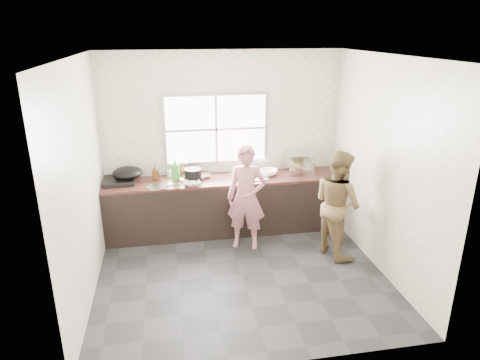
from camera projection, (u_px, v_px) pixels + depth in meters
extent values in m
cube|color=#262629|center=(241.00, 274.00, 5.50)|extent=(3.60, 3.20, 0.01)
cube|color=silver|center=(241.00, 56.00, 4.59)|extent=(3.60, 3.20, 0.01)
cube|color=beige|center=(223.00, 141.00, 6.53)|extent=(3.60, 0.01, 2.70)
cube|color=beige|center=(82.00, 184.00, 4.75)|extent=(0.01, 3.20, 2.70)
cube|color=beige|center=(383.00, 167.00, 5.34)|extent=(0.01, 3.20, 2.70)
cube|color=beige|center=(276.00, 236.00, 3.56)|extent=(3.60, 0.01, 2.70)
cube|color=black|center=(226.00, 206.00, 6.56)|extent=(3.60, 0.62, 0.82)
cube|color=#3A1D18|center=(226.00, 180.00, 6.41)|extent=(3.60, 0.64, 0.04)
cube|color=silver|center=(249.00, 177.00, 6.46)|extent=(0.55, 0.45, 0.02)
cylinder|color=silver|center=(246.00, 164.00, 6.60)|extent=(0.02, 0.02, 0.30)
cube|color=#9EA0A5|center=(216.00, 129.00, 6.44)|extent=(1.60, 0.05, 1.10)
cube|color=white|center=(216.00, 129.00, 6.41)|extent=(1.50, 0.01, 1.00)
imported|color=#BD7177|center=(246.00, 201.00, 5.98)|extent=(0.59, 0.48, 1.40)
imported|color=brown|center=(337.00, 203.00, 5.78)|extent=(0.76, 0.86, 1.49)
cylinder|color=black|center=(196.00, 176.00, 6.46)|extent=(0.55, 0.55, 0.04)
cube|color=silver|center=(206.00, 176.00, 6.38)|extent=(0.18, 0.10, 0.01)
imported|color=white|center=(192.00, 183.00, 6.11)|extent=(0.27, 0.27, 0.06)
imported|color=white|center=(268.00, 173.00, 6.54)|extent=(0.28, 0.28, 0.07)
imported|color=silver|center=(250.00, 176.00, 6.39)|extent=(0.27, 0.27, 0.07)
cylinder|color=black|center=(193.00, 175.00, 6.27)|extent=(0.33, 0.33, 0.18)
cylinder|color=white|center=(186.00, 179.00, 6.34)|extent=(0.27, 0.27, 0.02)
imported|color=#398A2D|center=(176.00, 169.00, 6.30)|extent=(0.16, 0.16, 0.33)
imported|color=#402910|center=(155.00, 173.00, 6.30)|extent=(0.10, 0.10, 0.22)
imported|color=#432010|center=(185.00, 170.00, 6.49)|extent=(0.18, 0.18, 0.19)
cylinder|color=white|center=(169.00, 173.00, 6.46)|extent=(0.07, 0.07, 0.10)
cube|color=black|center=(119.00, 181.00, 6.21)|extent=(0.45, 0.45, 0.06)
ellipsoid|color=black|center=(128.00, 173.00, 6.20)|extent=(0.44, 0.44, 0.16)
cube|color=#BBBCC1|center=(300.00, 164.00, 6.60)|extent=(0.41, 0.29, 0.30)
cylinder|color=#B3B4BA|center=(156.00, 187.00, 6.04)|extent=(0.35, 0.35, 0.01)
cylinder|color=silver|center=(170.00, 183.00, 6.21)|extent=(0.30, 0.30, 0.01)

